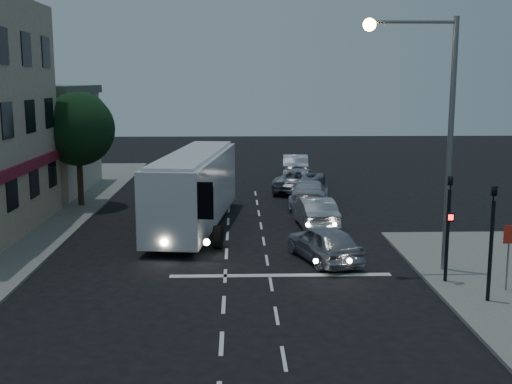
{
  "coord_description": "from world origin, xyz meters",
  "views": [
    {
      "loc": [
        0.42,
        -20.22,
        6.96
      ],
      "look_at": [
        1.26,
        6.94,
        2.2
      ],
      "focal_mm": 45.0,
      "sensor_mm": 36.0,
      "label": 1
    }
  ],
  "objects_px": {
    "car_sedan_a": "(315,212)",
    "car_sedan_c": "(300,180)",
    "car_suv": "(324,243)",
    "car_sedan_b": "(309,193)",
    "traffic_signal_main": "(449,216)",
    "tour_bus": "(194,187)",
    "traffic_signal_side": "(492,229)",
    "regulatory_sign": "(509,247)",
    "car_extra": "(295,166)",
    "street_tree": "(78,126)",
    "streetlight": "(433,115)"
  },
  "relations": [
    {
      "from": "car_sedan_a",
      "to": "car_sedan_c",
      "type": "distance_m",
      "value": 9.96
    },
    {
      "from": "car_suv",
      "to": "car_sedan_c",
      "type": "height_order",
      "value": "car_sedan_c"
    },
    {
      "from": "car_sedan_b",
      "to": "traffic_signal_main",
      "type": "distance_m",
      "value": 14.43
    },
    {
      "from": "tour_bus",
      "to": "traffic_signal_side",
      "type": "bearing_deg",
      "value": -41.31
    },
    {
      "from": "car_sedan_c",
      "to": "regulatory_sign",
      "type": "height_order",
      "value": "regulatory_sign"
    },
    {
      "from": "car_suv",
      "to": "car_sedan_a",
      "type": "bearing_deg",
      "value": -111.04
    },
    {
      "from": "traffic_signal_side",
      "to": "tour_bus",
      "type": "bearing_deg",
      "value": 131.62
    },
    {
      "from": "car_sedan_a",
      "to": "car_extra",
      "type": "xyz_separation_m",
      "value": [
        0.53,
        16.09,
        0.11
      ]
    },
    {
      "from": "street_tree",
      "to": "traffic_signal_side",
      "type": "bearing_deg",
      "value": -44.5
    },
    {
      "from": "tour_bus",
      "to": "traffic_signal_main",
      "type": "bearing_deg",
      "value": -37.81
    },
    {
      "from": "car_suv",
      "to": "car_sedan_a",
      "type": "distance_m",
      "value": 5.83
    },
    {
      "from": "tour_bus",
      "to": "regulatory_sign",
      "type": "height_order",
      "value": "tour_bus"
    },
    {
      "from": "tour_bus",
      "to": "streetlight",
      "type": "distance_m",
      "value": 12.39
    },
    {
      "from": "traffic_signal_main",
      "to": "regulatory_sign",
      "type": "height_order",
      "value": "traffic_signal_main"
    },
    {
      "from": "car_sedan_c",
      "to": "car_suv",
      "type": "bearing_deg",
      "value": 106.24
    },
    {
      "from": "traffic_signal_side",
      "to": "street_tree",
      "type": "xyz_separation_m",
      "value": [
        -16.51,
        16.22,
        2.08
      ]
    },
    {
      "from": "car_sedan_b",
      "to": "traffic_signal_main",
      "type": "height_order",
      "value": "traffic_signal_main"
    },
    {
      "from": "streetlight",
      "to": "street_tree",
      "type": "xyz_separation_m",
      "value": [
        -15.55,
        12.82,
        -1.23
      ]
    },
    {
      "from": "regulatory_sign",
      "to": "streetlight",
      "type": "distance_m",
      "value": 5.18
    },
    {
      "from": "car_sedan_b",
      "to": "car_sedan_c",
      "type": "height_order",
      "value": "car_sedan_c"
    },
    {
      "from": "tour_bus",
      "to": "regulatory_sign",
      "type": "bearing_deg",
      "value": -35.96
    },
    {
      "from": "street_tree",
      "to": "streetlight",
      "type": "bearing_deg",
      "value": -39.51
    },
    {
      "from": "traffic_signal_side",
      "to": "regulatory_sign",
      "type": "distance_m",
      "value": 1.61
    },
    {
      "from": "street_tree",
      "to": "car_extra",
      "type": "bearing_deg",
      "value": 39.63
    },
    {
      "from": "car_sedan_b",
      "to": "traffic_signal_main",
      "type": "xyz_separation_m",
      "value": [
        3.14,
        -13.99,
        1.68
      ]
    },
    {
      "from": "car_sedan_a",
      "to": "regulatory_sign",
      "type": "height_order",
      "value": "regulatory_sign"
    },
    {
      "from": "car_sedan_a",
      "to": "street_tree",
      "type": "relative_size",
      "value": 0.71
    },
    {
      "from": "streetlight",
      "to": "street_tree",
      "type": "bearing_deg",
      "value": 140.49
    },
    {
      "from": "car_sedan_a",
      "to": "regulatory_sign",
      "type": "bearing_deg",
      "value": 113.1
    },
    {
      "from": "car_sedan_b",
      "to": "regulatory_sign",
      "type": "bearing_deg",
      "value": 116.09
    },
    {
      "from": "car_sedan_c",
      "to": "streetlight",
      "type": "height_order",
      "value": "streetlight"
    },
    {
      "from": "traffic_signal_main",
      "to": "tour_bus",
      "type": "bearing_deg",
      "value": 135.12
    },
    {
      "from": "street_tree",
      "to": "regulatory_sign",
      "type": "bearing_deg",
      "value": -41.08
    },
    {
      "from": "traffic_signal_main",
      "to": "street_tree",
      "type": "bearing_deg",
      "value": 137.97
    },
    {
      "from": "tour_bus",
      "to": "car_sedan_c",
      "type": "relative_size",
      "value": 2.22
    },
    {
      "from": "car_sedan_b",
      "to": "car_extra",
      "type": "bearing_deg",
      "value": -83.03
    },
    {
      "from": "traffic_signal_main",
      "to": "car_suv",
      "type": "bearing_deg",
      "value": 141.42
    },
    {
      "from": "traffic_signal_main",
      "to": "car_extra",
      "type": "bearing_deg",
      "value": 96.65
    },
    {
      "from": "tour_bus",
      "to": "traffic_signal_side",
      "type": "xyz_separation_m",
      "value": [
        9.88,
        -11.12,
        0.48
      ]
    },
    {
      "from": "car_sedan_b",
      "to": "street_tree",
      "type": "relative_size",
      "value": 0.83
    },
    {
      "from": "car_sedan_a",
      "to": "car_sedan_b",
      "type": "bearing_deg",
      "value": -97.71
    },
    {
      "from": "car_extra",
      "to": "street_tree",
      "type": "height_order",
      "value": "street_tree"
    },
    {
      "from": "car_suv",
      "to": "street_tree",
      "type": "height_order",
      "value": "street_tree"
    },
    {
      "from": "car_sedan_c",
      "to": "car_sedan_a",
      "type": "bearing_deg",
      "value": 106.95
    },
    {
      "from": "car_sedan_b",
      "to": "traffic_signal_main",
      "type": "bearing_deg",
      "value": 110.86
    },
    {
      "from": "car_sedan_a",
      "to": "regulatory_sign",
      "type": "relative_size",
      "value": 2.01
    },
    {
      "from": "car_extra",
      "to": "tour_bus",
      "type": "bearing_deg",
      "value": 72.69
    },
    {
      "from": "tour_bus",
      "to": "regulatory_sign",
      "type": "xyz_separation_m",
      "value": [
        10.88,
        -10.16,
        -0.34
      ]
    },
    {
      "from": "car_sedan_b",
      "to": "street_tree",
      "type": "distance_m",
      "value": 13.21
    },
    {
      "from": "streetlight",
      "to": "traffic_signal_main",
      "type": "bearing_deg",
      "value": -79.8
    }
  ]
}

